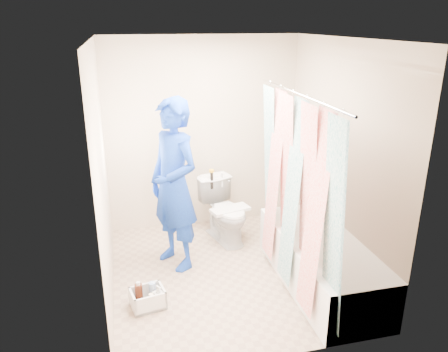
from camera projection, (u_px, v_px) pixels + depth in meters
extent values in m
plane|color=gray|center=(228.00, 272.00, 4.68)|extent=(2.60, 2.60, 0.00)
cube|color=white|center=(229.00, 38.00, 3.87)|extent=(2.40, 2.60, 0.02)
cube|color=#B5A78B|center=(203.00, 135.00, 5.47)|extent=(2.40, 0.02, 2.40)
cube|color=#B5A78B|center=(274.00, 223.00, 3.09)|extent=(2.40, 0.02, 2.40)
cube|color=#B5A78B|center=(102.00, 176.00, 4.01)|extent=(0.02, 2.60, 2.40)
cube|color=#B5A78B|center=(340.00, 158.00, 4.54)|extent=(0.02, 2.60, 2.40)
cube|color=white|center=(320.00, 262.00, 4.40)|extent=(0.70, 1.75, 0.50)
cube|color=silver|center=(322.00, 244.00, 4.33)|extent=(0.58, 1.63, 0.06)
cylinder|color=silver|center=(300.00, 95.00, 3.75)|extent=(0.02, 1.90, 0.02)
cube|color=white|center=(294.00, 195.00, 4.06)|extent=(0.06, 1.75, 1.80)
imported|color=white|center=(225.00, 211.00, 5.28)|extent=(0.59, 0.82, 0.75)
cube|color=silver|center=(230.00, 210.00, 5.16)|extent=(0.50, 0.31, 0.04)
cylinder|color=black|center=(212.00, 180.00, 5.29)|extent=(0.04, 0.04, 0.22)
cylinder|color=gold|center=(212.00, 171.00, 5.25)|extent=(0.06, 0.06, 0.03)
cylinder|color=silver|center=(222.00, 180.00, 5.36)|extent=(0.03, 0.03, 0.18)
imported|color=navy|center=(174.00, 185.00, 4.56)|extent=(0.72, 0.80, 1.85)
cube|color=silver|center=(148.00, 305.00, 4.12)|extent=(0.35, 0.30, 0.03)
cube|color=silver|center=(133.00, 302.00, 4.04)|extent=(0.07, 0.24, 0.18)
cube|color=silver|center=(163.00, 295.00, 4.15)|extent=(0.07, 0.24, 0.18)
cube|color=silver|center=(151.00, 305.00, 4.00)|extent=(0.30, 0.08, 0.18)
cube|color=silver|center=(145.00, 292.00, 4.19)|extent=(0.30, 0.08, 0.18)
cylinder|color=#3D180C|center=(139.00, 294.00, 4.09)|extent=(0.07, 0.07, 0.20)
cylinder|color=white|center=(152.00, 291.00, 4.15)|extent=(0.07, 0.07, 0.18)
cylinder|color=#FBE9C4|center=(151.00, 300.00, 4.06)|extent=(0.04, 0.04, 0.13)
cylinder|color=#3D180C|center=(142.00, 307.00, 4.02)|extent=(0.06, 0.06, 0.06)
cylinder|color=gold|center=(142.00, 303.00, 4.01)|extent=(0.06, 0.06, 0.01)
imported|color=silver|center=(158.00, 295.00, 4.08)|extent=(0.12, 0.12, 0.19)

